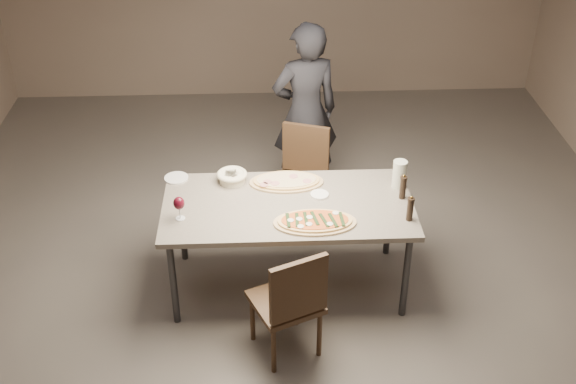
{
  "coord_description": "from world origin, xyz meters",
  "views": [
    {
      "loc": [
        -0.19,
        -4.3,
        3.62
      ],
      "look_at": [
        0.0,
        0.0,
        0.85
      ],
      "focal_mm": 45.0,
      "sensor_mm": 36.0,
      "label": 1
    }
  ],
  "objects_px": {
    "carafe": "(399,174)",
    "ham_pizza": "(286,181)",
    "chair_near": "(291,300)",
    "chair_far": "(302,172)",
    "bread_basket": "(232,176)",
    "pepper_mill_left": "(403,187)",
    "diner": "(305,113)",
    "zucchini_pizza": "(315,222)",
    "dining_table": "(288,210)"
  },
  "relations": [
    {
      "from": "pepper_mill_left",
      "to": "chair_near",
      "type": "height_order",
      "value": "pepper_mill_left"
    },
    {
      "from": "chair_near",
      "to": "diner",
      "type": "bearing_deg",
      "value": 59.97
    },
    {
      "from": "bread_basket",
      "to": "chair_near",
      "type": "relative_size",
      "value": 0.26
    },
    {
      "from": "pepper_mill_left",
      "to": "chair_near",
      "type": "relative_size",
      "value": 0.23
    },
    {
      "from": "zucchini_pizza",
      "to": "carafe",
      "type": "bearing_deg",
      "value": 54.51
    },
    {
      "from": "zucchini_pizza",
      "to": "chair_near",
      "type": "xyz_separation_m",
      "value": [
        -0.19,
        -0.49,
        -0.27
      ]
    },
    {
      "from": "dining_table",
      "to": "carafe",
      "type": "bearing_deg",
      "value": 13.08
    },
    {
      "from": "zucchini_pizza",
      "to": "diner",
      "type": "bearing_deg",
      "value": 108.97
    },
    {
      "from": "carafe",
      "to": "ham_pizza",
      "type": "bearing_deg",
      "value": 174.03
    },
    {
      "from": "chair_near",
      "to": "chair_far",
      "type": "distance_m",
      "value": 1.61
    },
    {
      "from": "dining_table",
      "to": "chair_near",
      "type": "height_order",
      "value": "chair_near"
    },
    {
      "from": "zucchini_pizza",
      "to": "carafe",
      "type": "distance_m",
      "value": 0.8
    },
    {
      "from": "bread_basket",
      "to": "diner",
      "type": "relative_size",
      "value": 0.14
    },
    {
      "from": "dining_table",
      "to": "ham_pizza",
      "type": "bearing_deg",
      "value": 89.93
    },
    {
      "from": "carafe",
      "to": "zucchini_pizza",
      "type": "bearing_deg",
      "value": -145.78
    },
    {
      "from": "dining_table",
      "to": "bread_basket",
      "type": "height_order",
      "value": "bread_basket"
    },
    {
      "from": "ham_pizza",
      "to": "pepper_mill_left",
      "type": "relative_size",
      "value": 2.79
    },
    {
      "from": "chair_near",
      "to": "ham_pizza",
      "type": "bearing_deg",
      "value": 65.35
    },
    {
      "from": "ham_pizza",
      "to": "chair_far",
      "type": "bearing_deg",
      "value": 85.23
    },
    {
      "from": "pepper_mill_left",
      "to": "carafe",
      "type": "xyz_separation_m",
      "value": [
        -0.0,
        0.15,
        0.01
      ]
    },
    {
      "from": "ham_pizza",
      "to": "dining_table",
      "type": "bearing_deg",
      "value": -79.53
    },
    {
      "from": "ham_pizza",
      "to": "bread_basket",
      "type": "height_order",
      "value": "bread_basket"
    },
    {
      "from": "bread_basket",
      "to": "carafe",
      "type": "relative_size",
      "value": 1.05
    },
    {
      "from": "ham_pizza",
      "to": "chair_far",
      "type": "xyz_separation_m",
      "value": [
        0.16,
        0.58,
        -0.27
      ]
    },
    {
      "from": "ham_pizza",
      "to": "bread_basket",
      "type": "xyz_separation_m",
      "value": [
        -0.41,
        0.04,
        0.03
      ]
    },
    {
      "from": "zucchini_pizza",
      "to": "chair_far",
      "type": "relative_size",
      "value": 0.65
    },
    {
      "from": "dining_table",
      "to": "pepper_mill_left",
      "type": "height_order",
      "value": "pepper_mill_left"
    },
    {
      "from": "dining_table",
      "to": "zucchini_pizza",
      "type": "xyz_separation_m",
      "value": [
        0.17,
        -0.25,
        0.07
      ]
    },
    {
      "from": "diner",
      "to": "chair_near",
      "type": "bearing_deg",
      "value": 69.91
    },
    {
      "from": "bread_basket",
      "to": "diner",
      "type": "bearing_deg",
      "value": 58.58
    },
    {
      "from": "ham_pizza",
      "to": "diner",
      "type": "bearing_deg",
      "value": 89.25
    },
    {
      "from": "diner",
      "to": "pepper_mill_left",
      "type": "bearing_deg",
      "value": 101.84
    },
    {
      "from": "chair_near",
      "to": "diner",
      "type": "height_order",
      "value": "diner"
    },
    {
      "from": "ham_pizza",
      "to": "bread_basket",
      "type": "bearing_deg",
      "value": -174.84
    },
    {
      "from": "ham_pizza",
      "to": "diner",
      "type": "relative_size",
      "value": 0.34
    },
    {
      "from": "dining_table",
      "to": "diner",
      "type": "bearing_deg",
      "value": 81.04
    },
    {
      "from": "chair_far",
      "to": "carafe",
      "type": "bearing_deg",
      "value": 154.41
    },
    {
      "from": "bread_basket",
      "to": "pepper_mill_left",
      "type": "height_order",
      "value": "pepper_mill_left"
    },
    {
      "from": "dining_table",
      "to": "zucchini_pizza",
      "type": "relative_size",
      "value": 3.13
    },
    {
      "from": "chair_near",
      "to": "diner",
      "type": "xyz_separation_m",
      "value": [
        0.22,
        2.07,
        0.32
      ]
    },
    {
      "from": "pepper_mill_left",
      "to": "diner",
      "type": "xyz_separation_m",
      "value": [
        -0.62,
        1.29,
        -0.03
      ]
    },
    {
      "from": "ham_pizza",
      "to": "chair_near",
      "type": "bearing_deg",
      "value": -80.21
    },
    {
      "from": "ham_pizza",
      "to": "bread_basket",
      "type": "distance_m",
      "value": 0.41
    },
    {
      "from": "pepper_mill_left",
      "to": "chair_near",
      "type": "distance_m",
      "value": 1.2
    },
    {
      "from": "zucchini_pizza",
      "to": "diner",
      "type": "distance_m",
      "value": 1.58
    },
    {
      "from": "dining_table",
      "to": "carafe",
      "type": "height_order",
      "value": "carafe"
    },
    {
      "from": "pepper_mill_left",
      "to": "chair_far",
      "type": "height_order",
      "value": "pepper_mill_left"
    },
    {
      "from": "bread_basket",
      "to": "carafe",
      "type": "height_order",
      "value": "carafe"
    },
    {
      "from": "zucchini_pizza",
      "to": "bread_basket",
      "type": "relative_size",
      "value": 2.54
    },
    {
      "from": "carafe",
      "to": "diner",
      "type": "relative_size",
      "value": 0.13
    }
  ]
}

